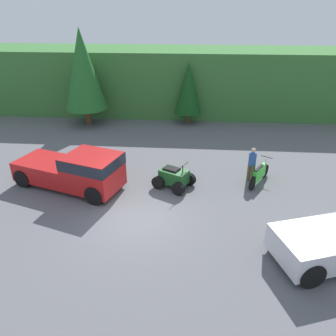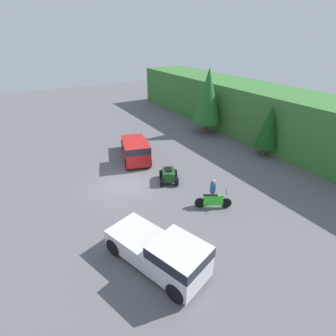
{
  "view_description": "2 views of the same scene",
  "coord_description": "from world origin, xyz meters",
  "px_view_note": "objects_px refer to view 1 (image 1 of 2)",
  "views": [
    {
      "loc": [
        2.22,
        -11.25,
        8.04
      ],
      "look_at": [
        1.11,
        2.87,
        0.95
      ],
      "focal_mm": 35.0,
      "sensor_mm": 36.0,
      "label": 1
    },
    {
      "loc": [
        15.76,
        -5.95,
        9.94
      ],
      "look_at": [
        1.11,
        2.87,
        0.95
      ],
      "focal_mm": 28.0,
      "sensor_mm": 36.0,
      "label": 2
    }
  ],
  "objects_px": {
    "pickup_truck_red": "(77,170)",
    "quad_atv": "(174,178)",
    "dirt_bike": "(259,174)",
    "rider_person": "(252,163)"
  },
  "relations": [
    {
      "from": "pickup_truck_red",
      "to": "dirt_bike",
      "type": "distance_m",
      "value": 8.93
    },
    {
      "from": "pickup_truck_red",
      "to": "quad_atv",
      "type": "xyz_separation_m",
      "value": [
        4.62,
        0.49,
        -0.5
      ]
    },
    {
      "from": "dirt_bike",
      "to": "rider_person",
      "type": "bearing_deg",
      "value": 90.32
    },
    {
      "from": "quad_atv",
      "to": "pickup_truck_red",
      "type": "bearing_deg",
      "value": -146.55
    },
    {
      "from": "quad_atv",
      "to": "rider_person",
      "type": "xyz_separation_m",
      "value": [
        3.83,
        0.95,
        0.46
      ]
    },
    {
      "from": "rider_person",
      "to": "quad_atv",
      "type": "bearing_deg",
      "value": 134.7
    },
    {
      "from": "quad_atv",
      "to": "rider_person",
      "type": "height_order",
      "value": "rider_person"
    },
    {
      "from": "dirt_bike",
      "to": "rider_person",
      "type": "distance_m",
      "value": 0.66
    },
    {
      "from": "pickup_truck_red",
      "to": "quad_atv",
      "type": "height_order",
      "value": "pickup_truck_red"
    },
    {
      "from": "dirt_bike",
      "to": "rider_person",
      "type": "relative_size",
      "value": 1.13
    }
  ]
}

